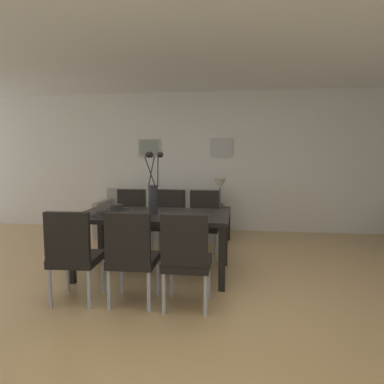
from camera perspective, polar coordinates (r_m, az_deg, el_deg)
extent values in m
plane|color=tan|center=(3.61, -4.65, -17.30)|extent=(9.00, 9.00, 0.00)
cube|color=silver|center=(6.52, 1.29, 5.08)|extent=(9.00, 0.10, 2.60)
cube|color=white|center=(3.88, -3.68, 24.24)|extent=(9.00, 7.20, 0.08)
cube|color=black|center=(4.11, -6.48, -3.94)|extent=(1.80, 0.96, 0.05)
cube|color=black|center=(4.48, 5.50, -7.91)|extent=(0.07, 0.07, 0.69)
cube|color=black|center=(4.83, -14.99, -7.03)|extent=(0.07, 0.07, 0.69)
cube|color=black|center=(3.67, 5.02, -11.12)|extent=(0.07, 0.07, 0.69)
cube|color=black|center=(4.10, -19.51, -9.60)|extent=(0.07, 0.07, 0.69)
cube|color=black|center=(3.60, -18.70, -10.55)|extent=(0.46, 0.46, 0.08)
cube|color=black|center=(3.37, -20.14, -7.20)|extent=(0.42, 0.08, 0.48)
cylinder|color=#9EA0A5|center=(3.77, -14.68, -13.31)|extent=(0.04, 0.04, 0.38)
cylinder|color=#9EA0A5|center=(3.91, -20.08, -12.78)|extent=(0.04, 0.04, 0.38)
cylinder|color=#9EA0A5|center=(3.44, -16.84, -15.35)|extent=(0.04, 0.04, 0.38)
cylinder|color=#9EA0A5|center=(3.59, -22.68, -14.63)|extent=(0.04, 0.04, 0.38)
cube|color=black|center=(5.05, -10.59, -5.46)|extent=(0.45, 0.45, 0.08)
cube|color=black|center=(5.19, -10.06, -2.23)|extent=(0.42, 0.07, 0.48)
cylinder|color=#9EA0A5|center=(4.99, -13.27, -8.40)|extent=(0.04, 0.04, 0.38)
cylinder|color=#9EA0A5|center=(4.88, -8.99, -8.64)|extent=(0.04, 0.04, 0.38)
cylinder|color=#9EA0A5|center=(5.34, -11.94, -7.39)|extent=(0.04, 0.04, 0.38)
cylinder|color=#9EA0A5|center=(5.24, -7.94, -7.58)|extent=(0.04, 0.04, 0.38)
cube|color=black|center=(3.42, -9.68, -11.19)|extent=(0.45, 0.45, 0.08)
cube|color=black|center=(3.18, -10.73, -7.72)|extent=(0.42, 0.07, 0.48)
cylinder|color=#9EA0A5|center=(3.63, -5.78, -13.95)|extent=(0.04, 0.04, 0.38)
cylinder|color=#9EA0A5|center=(3.72, -11.67, -13.51)|extent=(0.04, 0.04, 0.38)
cylinder|color=#9EA0A5|center=(3.28, -7.24, -16.21)|extent=(0.04, 0.04, 0.38)
cylinder|color=#9EA0A5|center=(3.39, -13.74, -15.61)|extent=(0.04, 0.04, 0.38)
cube|color=black|center=(4.95, -4.01, -5.63)|extent=(0.46, 0.46, 0.08)
cube|color=black|center=(5.08, -3.51, -2.33)|extent=(0.42, 0.08, 0.48)
cylinder|color=#9EA0A5|center=(4.87, -6.73, -8.63)|extent=(0.04, 0.04, 0.38)
cylinder|color=#9EA0A5|center=(4.78, -2.31, -8.89)|extent=(0.04, 0.04, 0.38)
cylinder|color=#9EA0A5|center=(5.22, -5.52, -7.58)|extent=(0.04, 0.04, 0.38)
cylinder|color=#9EA0A5|center=(5.14, -1.39, -7.80)|extent=(0.04, 0.04, 0.38)
cube|color=black|center=(3.30, -0.81, -11.78)|extent=(0.44, 0.44, 0.08)
cube|color=black|center=(3.04, -1.31, -8.24)|extent=(0.42, 0.06, 0.48)
cylinder|color=#9EA0A5|center=(3.53, 2.79, -14.48)|extent=(0.04, 0.04, 0.38)
cylinder|color=#9EA0A5|center=(3.58, -3.48, -14.21)|extent=(0.04, 0.04, 0.38)
cylinder|color=#9EA0A5|center=(3.18, 2.26, -16.91)|extent=(0.04, 0.04, 0.38)
cylinder|color=#9EA0A5|center=(3.23, -4.76, -16.54)|extent=(0.04, 0.04, 0.38)
cube|color=black|center=(4.84, 1.84, -5.89)|extent=(0.44, 0.44, 0.08)
cube|color=black|center=(4.98, 2.09, -2.50)|extent=(0.42, 0.06, 0.48)
cylinder|color=#9EA0A5|center=(4.74, -0.74, -9.02)|extent=(0.04, 0.04, 0.38)
cylinder|color=#9EA0A5|center=(4.69, 3.90, -9.18)|extent=(0.04, 0.04, 0.38)
cylinder|color=#9EA0A5|center=(5.10, -0.08, -7.90)|extent=(0.04, 0.04, 0.38)
cylinder|color=#9EA0A5|center=(5.06, 4.23, -8.03)|extent=(0.04, 0.04, 0.38)
cylinder|color=#232326|center=(4.08, -6.51, -1.24)|extent=(0.11, 0.11, 0.34)
cylinder|color=black|center=(4.05, -5.72, 3.40)|extent=(0.05, 0.12, 0.37)
sphere|color=black|center=(4.05, -5.33, 6.24)|extent=(0.07, 0.07, 0.07)
cylinder|color=black|center=(4.10, -6.81, 3.43)|extent=(0.08, 0.05, 0.38)
sphere|color=black|center=(4.13, -6.96, 6.22)|extent=(0.07, 0.07, 0.07)
cylinder|color=black|center=(4.00, -7.03, 3.35)|extent=(0.15, 0.06, 0.36)
sphere|color=black|center=(3.97, -7.30, 6.21)|extent=(0.07, 0.07, 0.07)
cylinder|color=black|center=(4.07, -14.64, -3.81)|extent=(0.32, 0.32, 0.01)
cylinder|color=#2D2826|center=(4.06, -14.65, -3.35)|extent=(0.17, 0.17, 0.06)
cylinder|color=black|center=(4.06, -14.66, -3.14)|extent=(0.13, 0.13, 0.04)
cylinder|color=black|center=(4.46, -12.56, -2.86)|extent=(0.32, 0.32, 0.01)
cylinder|color=#2D2826|center=(4.46, -12.57, -2.44)|extent=(0.17, 0.17, 0.06)
cylinder|color=black|center=(4.46, -12.58, -2.25)|extent=(0.13, 0.13, 0.04)
cube|color=gray|center=(6.06, -5.59, -5.43)|extent=(2.09, 0.84, 0.42)
cube|color=gray|center=(6.32, -4.94, -1.26)|extent=(2.09, 0.16, 0.38)
cube|color=gray|center=(5.86, 3.88, -2.74)|extent=(0.10, 0.84, 0.20)
cube|color=gray|center=(6.31, -14.45, -2.28)|extent=(0.10, 0.84, 0.20)
cube|color=black|center=(5.96, 4.66, -5.14)|extent=(0.36, 0.36, 0.52)
cylinder|color=#4C4C51|center=(5.90, 4.69, -2.29)|extent=(0.12, 0.12, 0.08)
cylinder|color=#4C4C51|center=(5.88, 4.71, -0.56)|extent=(0.02, 0.02, 0.30)
cone|color=beige|center=(5.86, 4.72, 1.39)|extent=(0.22, 0.22, 0.18)
cube|color=#B2ADA3|center=(6.63, -7.17, 7.34)|extent=(0.43, 0.02, 0.34)
cube|color=gray|center=(6.61, -7.20, 7.35)|extent=(0.38, 0.01, 0.29)
cube|color=#B2ADA3|center=(6.42, 4.94, 7.40)|extent=(0.40, 0.02, 0.34)
cube|color=#B2B2AD|center=(6.41, 4.93, 7.40)|extent=(0.35, 0.01, 0.29)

